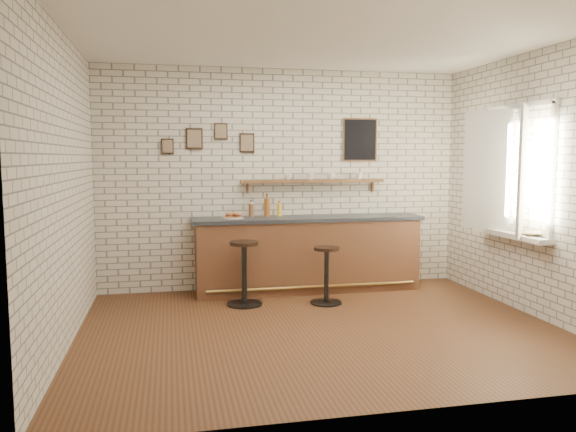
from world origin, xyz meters
name	(u,v)px	position (x,y,z in m)	size (l,w,h in m)	color
ground	(320,329)	(0.00, 0.00, 0.00)	(5.00, 5.00, 0.00)	brown
bar_counter	(308,254)	(0.28, 1.70, 0.51)	(3.10, 0.65, 1.01)	brown
sandwich_plate	(233,218)	(-0.73, 1.70, 1.02)	(0.28, 0.28, 0.01)	white
ciabatta_sandwich	(234,215)	(-0.72, 1.70, 1.06)	(0.23, 0.17, 0.07)	tan
potato_chips	(232,217)	(-0.74, 1.70, 1.02)	(0.26, 0.19, 0.00)	gold
bitters_bottle_brown	(251,210)	(-0.47, 1.86, 1.10)	(0.07, 0.07, 0.22)	brown
bitters_bottle_white	(251,209)	(-0.46, 1.86, 1.11)	(0.07, 0.07, 0.25)	white
bitters_bottle_amber	(267,207)	(-0.25, 1.86, 1.14)	(0.07, 0.07, 0.31)	brown
condiment_bottle_yellow	(279,210)	(-0.08, 1.86, 1.10)	(0.07, 0.07, 0.21)	yellow
bar_stool_left	(244,271)	(-0.66, 1.12, 0.42)	(0.44, 0.44, 0.79)	black
bar_stool_right	(326,273)	(0.34, 0.98, 0.38)	(0.39, 0.39, 0.71)	black
wall_shelf	(313,181)	(0.40, 1.90, 1.48)	(2.00, 0.18, 0.18)	brown
shelf_cup_a	(288,177)	(0.06, 1.90, 1.54)	(0.11, 0.11, 0.09)	white
shelf_cup_b	(311,176)	(0.37, 1.90, 1.55)	(0.11, 0.11, 0.10)	white
shelf_cup_c	(331,176)	(0.66, 1.90, 1.54)	(0.11, 0.11, 0.09)	white
shelf_cup_d	(359,176)	(1.06, 1.90, 1.55)	(0.10, 0.10, 0.09)	white
back_wall_decor	(299,140)	(0.23, 1.98, 2.05)	(2.96, 0.02, 0.56)	black
window_sill	(510,234)	(2.40, 0.30, 0.90)	(0.20, 1.35, 0.06)	white
casement_window	(510,171)	(2.36, 0.30, 1.65)	(0.40, 1.30, 1.56)	white
book_lower	(523,234)	(2.38, 0.02, 0.94)	(0.18, 0.25, 0.02)	tan
book_upper	(525,233)	(2.38, -0.01, 0.96)	(0.17, 0.23, 0.02)	tan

